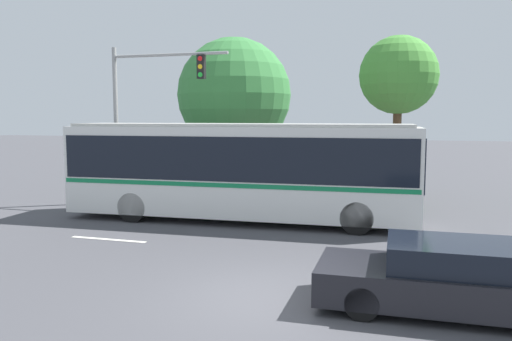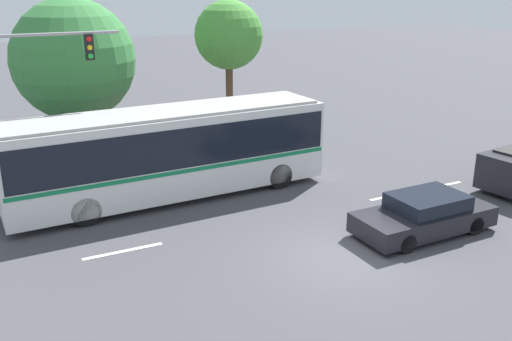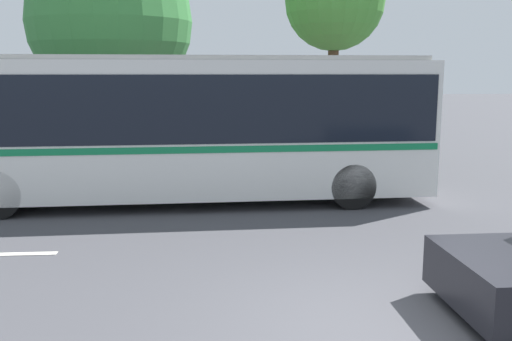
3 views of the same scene
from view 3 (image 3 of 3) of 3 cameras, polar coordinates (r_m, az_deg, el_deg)
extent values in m
plane|color=#444449|center=(6.87, 12.68, -15.80)|extent=(140.00, 140.00, 0.00)
cube|color=silver|center=(12.95, -8.90, 4.33)|extent=(11.84, 2.99, 2.95)
cube|color=black|center=(12.92, -8.96, 6.41)|extent=(11.61, 3.03, 1.41)
cube|color=#147A47|center=(12.99, -8.86, 2.78)|extent=(11.73, 3.02, 0.14)
cube|color=black|center=(13.98, 16.11, 5.92)|extent=(0.14, 2.17, 1.65)
cube|color=#9D9D99|center=(12.90, -9.09, 11.08)|extent=(11.37, 2.77, 0.10)
cylinder|color=black|center=(14.63, 7.24, 0.16)|extent=(1.01, 0.34, 1.00)
cylinder|color=black|center=(12.50, 9.67, -1.56)|extent=(1.01, 0.34, 1.00)
cylinder|color=black|center=(14.76, -21.94, -0.40)|extent=(1.01, 0.34, 1.00)
cylinder|color=black|center=(8.36, 22.36, -9.34)|extent=(0.61, 0.23, 0.61)
cube|color=#286028|center=(16.96, -3.16, 1.36)|extent=(8.39, 1.15, 0.89)
cube|color=#B22D6B|center=(16.88, -3.18, 3.60)|extent=(8.23, 1.10, 0.45)
cylinder|color=brown|center=(19.02, -14.05, 4.70)|extent=(0.37, 0.37, 2.66)
sphere|color=#387F3D|center=(19.02, -14.47, 14.29)|extent=(5.15, 5.15, 5.15)
cylinder|color=brown|center=(19.19, 7.69, 7.08)|extent=(0.35, 0.35, 4.08)
sphere|color=#479338|center=(19.30, 7.92, 16.63)|extent=(3.24, 3.24, 3.24)
camera|label=1|loc=(5.53, 123.75, 0.66)|focal=35.61mm
camera|label=2|loc=(10.48, -138.56, 19.56)|focal=39.59mm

